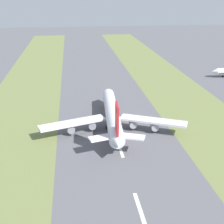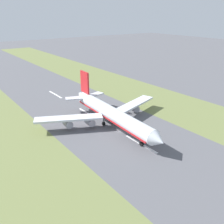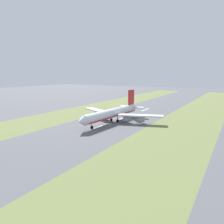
# 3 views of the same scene
# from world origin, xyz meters

# --- Properties ---
(ground_plane) EXTENTS (800.00, 800.00, 0.00)m
(ground_plane) POSITION_xyz_m (0.00, 0.00, 0.00)
(ground_plane) COLOR #56565B
(grass_median_west) EXTENTS (40.00, 600.00, 0.01)m
(grass_median_west) POSITION_xyz_m (-45.00, 0.00, 0.00)
(grass_median_west) COLOR olive
(grass_median_west) RESTS_ON ground
(grass_median_east) EXTENTS (40.00, 600.00, 0.01)m
(grass_median_east) POSITION_xyz_m (45.00, 0.00, 0.00)
(grass_median_east) COLOR olive
(grass_median_east) RESTS_ON ground
(centreline_dash_near) EXTENTS (1.20, 18.00, 0.01)m
(centreline_dash_near) POSITION_xyz_m (0.00, -65.82, 0.01)
(centreline_dash_near) COLOR silver
(centreline_dash_near) RESTS_ON ground
(centreline_dash_mid) EXTENTS (1.20, 18.00, 0.01)m
(centreline_dash_mid) POSITION_xyz_m (0.00, -25.82, 0.01)
(centreline_dash_mid) COLOR silver
(centreline_dash_mid) RESTS_ON ground
(centreline_dash_far) EXTENTS (1.20, 18.00, 0.01)m
(centreline_dash_far) POSITION_xyz_m (0.00, 14.18, 0.01)
(centreline_dash_far) COLOR silver
(centreline_dash_far) RESTS_ON ground
(airplane_main_jet) EXTENTS (64.02, 67.21, 20.20)m
(airplane_main_jet) POSITION_xyz_m (-0.51, -7.72, 6.02)
(airplane_main_jet) COLOR silver
(airplane_main_jet) RESTS_ON ground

